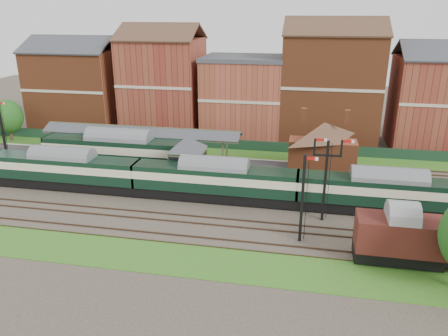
% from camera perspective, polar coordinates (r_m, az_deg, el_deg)
% --- Properties ---
extents(ground, '(160.00, 160.00, 0.00)m').
position_cam_1_polar(ground, '(47.06, -2.16, -4.14)').
color(ground, '#473D33').
rests_on(ground, ground).
extents(grass_back, '(90.00, 4.50, 0.06)m').
position_cam_1_polar(grass_back, '(61.68, 1.21, 1.88)').
color(grass_back, '#2D6619').
rests_on(grass_back, ground).
extents(grass_front, '(90.00, 5.00, 0.06)m').
position_cam_1_polar(grass_front, '(36.82, -6.50, -11.62)').
color(grass_front, '#2D6619').
rests_on(grass_front, ground).
extents(fence, '(90.00, 0.12, 1.50)m').
position_cam_1_polar(fence, '(63.34, 1.53, 3.06)').
color(fence, '#193823').
rests_on(fence, ground).
extents(platform, '(55.00, 3.40, 1.00)m').
position_cam_1_polar(platform, '(56.83, -4.85, 0.70)').
color(platform, '#2D2D2D').
rests_on(platform, ground).
extents(signal_box, '(5.40, 5.40, 6.00)m').
position_cam_1_polar(signal_box, '(49.52, -4.74, 1.03)').
color(signal_box, '#667C58').
rests_on(signal_box, ground).
extents(brick_hut, '(3.20, 2.64, 2.94)m').
position_cam_1_polar(brick_hut, '(48.75, 4.43, -1.78)').
color(brick_hut, maroon).
rests_on(brick_hut, ground).
extents(station_building, '(8.10, 8.10, 5.90)m').
position_cam_1_polar(station_building, '(53.76, 12.78, 3.00)').
color(station_building, brown).
rests_on(station_building, platform).
extents(canopy, '(26.00, 3.89, 4.08)m').
position_cam_1_polar(canopy, '(57.52, -10.75, 4.91)').
color(canopy, '#424C2F').
rests_on(canopy, platform).
extents(semaphore_bracket, '(3.60, 0.25, 8.18)m').
position_cam_1_polar(semaphore_bracket, '(41.94, 13.18, -0.94)').
color(semaphore_bracket, black).
rests_on(semaphore_bracket, ground).
extents(semaphore_platform_end, '(1.23, 0.25, 8.00)m').
position_cam_1_polar(semaphore_platform_end, '(65.58, -26.97, 4.53)').
color(semaphore_platform_end, black).
rests_on(semaphore_platform_end, ground).
extents(semaphore_siding, '(1.23, 0.25, 8.00)m').
position_cam_1_polar(semaphore_siding, '(37.90, 10.23, -3.81)').
color(semaphore_siding, black).
rests_on(semaphore_siding, ground).
extents(town_backdrop, '(69.00, 10.00, 16.00)m').
position_cam_1_polar(town_backdrop, '(68.62, 2.43, 9.75)').
color(town_backdrop, brown).
rests_on(town_backdrop, ground).
extents(dmu_train, '(52.00, 2.74, 4.00)m').
position_cam_1_polar(dmu_train, '(45.99, -1.27, -1.56)').
color(dmu_train, black).
rests_on(dmu_train, ground).
extents(platform_railcar, '(19.57, 3.08, 4.51)m').
position_cam_1_polar(platform_railcar, '(55.83, -13.39, 2.15)').
color(platform_railcar, black).
rests_on(platform_railcar, ground).
extents(goods_van_b, '(6.74, 2.92, 4.09)m').
position_cam_1_polar(goods_van_b, '(37.70, 21.91, -8.30)').
color(goods_van_b, black).
rests_on(goods_van_b, ground).
extents(tree_back, '(4.38, 4.38, 6.40)m').
position_cam_1_polar(tree_back, '(74.54, -26.35, 6.06)').
color(tree_back, '#382619').
rests_on(tree_back, ground).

